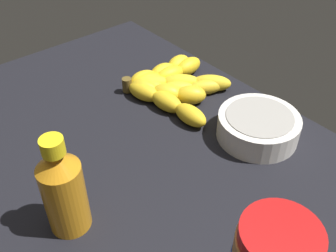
# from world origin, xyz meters

# --- Properties ---
(ground_plane) EXTENTS (0.88, 0.57, 0.04)m
(ground_plane) POSITION_xyz_m (0.00, 0.00, -0.02)
(ground_plane) COLOR black
(banana_bunch) EXTENTS (0.21, 0.20, 0.04)m
(banana_bunch) POSITION_xyz_m (-0.10, 0.14, 0.02)
(banana_bunch) COLOR yellow
(banana_bunch) RESTS_ON ground_plane
(honey_bottle) EXTENTS (0.06, 0.06, 0.16)m
(honey_bottle) POSITION_xyz_m (0.06, -0.18, 0.07)
(honey_bottle) COLOR orange
(honey_bottle) RESTS_ON ground_plane
(small_bowl) EXTENTS (0.14, 0.14, 0.05)m
(small_bowl) POSITION_xyz_m (0.11, 0.17, 0.02)
(small_bowl) COLOR silver
(small_bowl) RESTS_ON ground_plane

